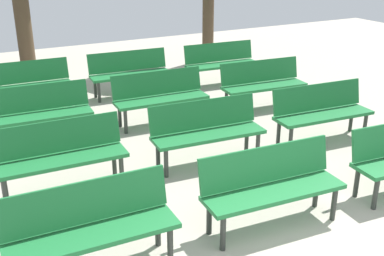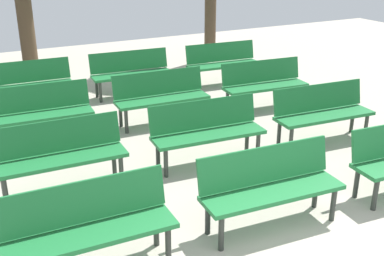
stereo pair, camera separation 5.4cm
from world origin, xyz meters
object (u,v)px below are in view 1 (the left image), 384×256
object	(u,v)px
bench_r0_c1	(271,183)
bench_r3_c2	(221,61)
bench_r2_c0	(38,110)
bench_r3_c0	(26,83)
bench_r0_c0	(90,224)
bench_r3_c1	(130,70)
bench_r2_c1	(160,94)
bench_r1_c1	(207,128)
bench_r2_c2	(263,81)
bench_r1_c0	(60,152)
bench_r1_c2	(321,109)

from	to	relation	value
bench_r0_c1	bench_r3_c2	xyz separation A→B (m)	(2.38, 5.00, 0.00)
bench_r2_c0	bench_r3_c2	world-z (taller)	same
bench_r3_c0	bench_r3_c2	size ratio (longest dim) A/B	0.99
bench_r0_c0	bench_r0_c1	world-z (taller)	same
bench_r0_c1	bench_r3_c2	size ratio (longest dim) A/B	1.00
bench_r0_c1	bench_r3_c1	bearing A→B (deg)	90.08
bench_r2_c1	bench_r0_c0	bearing A→B (deg)	-120.87
bench_r0_c0	bench_r1_c1	distance (m)	2.66
bench_r0_c1	bench_r3_c1	xyz separation A→B (m)	(0.34, 5.16, 0.00)
bench_r1_c1	bench_r2_c1	distance (m)	1.72
bench_r2_c0	bench_r2_c1	world-z (taller)	same
bench_r0_c0	bench_r2_c2	distance (m)	5.25
bench_r0_c0	bench_r3_c2	world-z (taller)	same
bench_r1_c1	bench_r2_c0	distance (m)	2.68
bench_r1_c0	bench_r3_c1	world-z (taller)	same
bench_r0_c0	bench_r1_c2	size ratio (longest dim) A/B	0.99
bench_r2_c1	bench_r3_c0	size ratio (longest dim) A/B	1.00
bench_r3_c0	bench_r3_c1	world-z (taller)	same
bench_r1_c0	bench_r1_c2	bearing A→B (deg)	-2.15
bench_r2_c1	bench_r2_c2	size ratio (longest dim) A/B	0.99
bench_r2_c0	bench_r1_c1	bearing A→B (deg)	-40.51
bench_r3_c2	bench_r0_c0	bearing A→B (deg)	-127.72
bench_r1_c0	bench_r2_c0	xyz separation A→B (m)	(0.07, 1.72, 0.00)
bench_r3_c0	bench_r1_c2	bearing A→B (deg)	-41.44
bench_r1_c2	bench_r3_c2	world-z (taller)	same
bench_r1_c1	bench_r2_c2	xyz separation A→B (m)	(2.06, 1.55, 0.00)
bench_r3_c1	bench_r3_c2	bearing A→B (deg)	-0.77
bench_r1_c0	bench_r3_c2	world-z (taller)	same
bench_r2_c1	bench_r3_c1	bearing A→B (deg)	89.18
bench_r0_c0	bench_r2_c1	distance (m)	3.98
bench_r0_c0	bench_r2_c2	world-z (taller)	same
bench_r1_c0	bench_r2_c1	size ratio (longest dim) A/B	1.00
bench_r2_c1	bench_r3_c2	bearing A→B (deg)	38.64
bench_r2_c1	bench_r3_c1	xyz separation A→B (m)	(0.11, 1.72, 0.00)
bench_r0_c1	bench_r1_c2	distance (m)	2.65
bench_r0_c1	bench_r3_c1	world-z (taller)	same
bench_r3_c0	bench_r3_c2	distance (m)	4.04
bench_r0_c1	bench_r3_c1	size ratio (longest dim) A/B	1.00
bench_r2_c0	bench_r1_c0	bearing A→B (deg)	-89.02
bench_r1_c1	bench_r3_c0	size ratio (longest dim) A/B	1.01
bench_r2_c1	bench_r3_c2	distance (m)	2.65
bench_r0_c1	bench_r3_c0	distance (m)	5.50
bench_r0_c1	bench_r1_c0	world-z (taller)	same
bench_r1_c1	bench_r1_c0	bearing A→B (deg)	-179.60
bench_r0_c0	bench_r3_c1	xyz separation A→B (m)	(2.30, 5.03, 0.00)
bench_r1_c0	bench_r2_c1	distance (m)	2.60
bench_r0_c1	bench_r1_c0	size ratio (longest dim) A/B	1.01
bench_r2_c1	bench_r3_c0	world-z (taller)	same
bench_r1_c0	bench_r0_c1	bearing A→B (deg)	-43.48
bench_r1_c0	bench_r2_c2	bearing A→B (deg)	21.10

